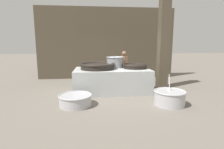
{
  "coord_description": "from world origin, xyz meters",
  "views": [
    {
      "loc": [
        -0.67,
        -6.61,
        1.79
      ],
      "look_at": [
        0.0,
        0.0,
        0.66
      ],
      "focal_mm": 28.0,
      "sensor_mm": 36.0,
      "label": 1
    }
  ],
  "objects_px": {
    "giant_wok_far": "(135,66)",
    "cook": "(124,66)",
    "prep_bowl_meat": "(75,100)",
    "stock_pot": "(115,62)",
    "prep_bowl_vegetables": "(169,97)",
    "giant_wok_near": "(98,66)"
  },
  "relations": [
    {
      "from": "cook",
      "to": "prep_bowl_vegetables",
      "type": "distance_m",
      "value": 3.15
    },
    {
      "from": "cook",
      "to": "giant_wok_near",
      "type": "bearing_deg",
      "value": 30.65
    },
    {
      "from": "prep_bowl_vegetables",
      "to": "stock_pot",
      "type": "bearing_deg",
      "value": 122.61
    },
    {
      "from": "giant_wok_near",
      "to": "prep_bowl_vegetables",
      "type": "relative_size",
      "value": 1.12
    },
    {
      "from": "prep_bowl_meat",
      "to": "giant_wok_far",
      "type": "bearing_deg",
      "value": 36.47
    },
    {
      "from": "stock_pot",
      "to": "cook",
      "type": "relative_size",
      "value": 0.48
    },
    {
      "from": "prep_bowl_vegetables",
      "to": "prep_bowl_meat",
      "type": "distance_m",
      "value": 2.82
    },
    {
      "from": "giant_wok_near",
      "to": "giant_wok_far",
      "type": "height_order",
      "value": "giant_wok_near"
    },
    {
      "from": "stock_pot",
      "to": "cook",
      "type": "distance_m",
      "value": 0.98
    },
    {
      "from": "cook",
      "to": "giant_wok_far",
      "type": "bearing_deg",
      "value": 86.86
    },
    {
      "from": "giant_wok_far",
      "to": "prep_bowl_meat",
      "type": "xyz_separation_m",
      "value": [
        -2.15,
        -1.59,
        -0.78
      ]
    },
    {
      "from": "giant_wok_near",
      "to": "stock_pot",
      "type": "distance_m",
      "value": 0.84
    },
    {
      "from": "giant_wok_near",
      "to": "prep_bowl_meat",
      "type": "xyz_separation_m",
      "value": [
        -0.7,
        -1.54,
        -0.82
      ]
    },
    {
      "from": "giant_wok_far",
      "to": "prep_bowl_meat",
      "type": "relative_size",
      "value": 0.95
    },
    {
      "from": "giant_wok_near",
      "to": "cook",
      "type": "height_order",
      "value": "cook"
    },
    {
      "from": "cook",
      "to": "stock_pot",
      "type": "bearing_deg",
      "value": 43.34
    },
    {
      "from": "prep_bowl_vegetables",
      "to": "giant_wok_far",
      "type": "bearing_deg",
      "value": 110.13
    },
    {
      "from": "giant_wok_far",
      "to": "stock_pot",
      "type": "distance_m",
      "value": 0.83
    },
    {
      "from": "giant_wok_far",
      "to": "cook",
      "type": "relative_size",
      "value": 0.62
    },
    {
      "from": "cook",
      "to": "prep_bowl_meat",
      "type": "xyz_separation_m",
      "value": [
        -1.92,
        -2.75,
        -0.63
      ]
    },
    {
      "from": "prep_bowl_vegetables",
      "to": "prep_bowl_meat",
      "type": "bearing_deg",
      "value": 175.61
    },
    {
      "from": "prep_bowl_vegetables",
      "to": "cook",
      "type": "bearing_deg",
      "value": 106.72
    }
  ]
}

